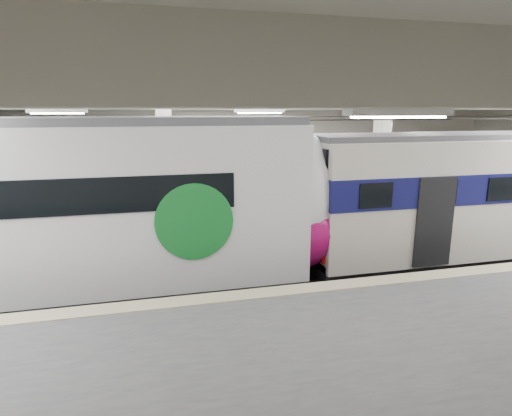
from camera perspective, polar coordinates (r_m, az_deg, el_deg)
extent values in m
cube|color=black|center=(13.10, 2.66, -9.65)|extent=(36.00, 24.00, 0.10)
cube|color=silver|center=(12.11, 2.95, 15.62)|extent=(36.00, 24.00, 0.20)
cube|color=beige|center=(21.98, -4.76, 7.09)|extent=(30.00, 0.10, 5.50)
cube|color=#4F4F51|center=(7.60, 18.12, -23.48)|extent=(30.00, 7.00, 1.10)
cube|color=#C2B389|center=(9.83, 8.23, -10.39)|extent=(30.00, 0.50, 0.02)
cube|color=beige|center=(14.76, -11.89, 3.98)|extent=(0.50, 0.50, 5.50)
cube|color=beige|center=(17.02, 16.19, 4.91)|extent=(0.50, 0.50, 5.50)
cube|color=beige|center=(12.10, 2.93, 14.20)|extent=(30.00, 18.00, 0.50)
cube|color=#59544C|center=(13.05, 2.67, -9.12)|extent=(30.00, 1.52, 0.16)
cube|color=#59544C|center=(18.11, -2.30, -2.75)|extent=(30.00, 1.52, 0.16)
cylinder|color=black|center=(12.10, 2.90, 11.60)|extent=(30.00, 0.03, 0.03)
cylinder|color=black|center=(17.44, -2.44, 12.02)|extent=(30.00, 0.03, 0.03)
cube|color=white|center=(10.20, 6.24, 12.52)|extent=(26.00, 8.40, 0.12)
cube|color=white|center=(12.18, -27.28, -0.01)|extent=(13.69, 3.05, 4.11)
ellipsoid|color=white|center=(12.48, 4.88, 1.69)|extent=(2.42, 2.99, 4.02)
ellipsoid|color=#A90E5B|center=(12.73, 5.32, -2.28)|extent=(2.57, 3.05, 2.46)
cylinder|color=#167E2E|center=(10.41, -8.21, -1.84)|extent=(1.90, 0.06, 1.90)
cube|color=#4C4C51|center=(11.94, -28.36, 10.11)|extent=(13.69, 2.50, 0.20)
cube|color=black|center=(12.80, -26.25, -9.67)|extent=(13.69, 2.14, 0.70)
cube|color=silver|center=(16.14, 28.93, 1.78)|extent=(12.69, 2.78, 3.61)
cube|color=#131455|center=(16.07, 29.10, 3.30)|extent=(12.73, 2.84, 0.88)
cube|color=#A80E0B|center=(12.84, 7.20, -1.50)|extent=(0.08, 2.36, 1.99)
cube|color=black|center=(12.55, 7.39, 5.22)|extent=(0.08, 2.23, 1.30)
cube|color=#4C4C51|center=(15.93, 29.68, 8.44)|extent=(12.69, 2.17, 0.16)
cube|color=black|center=(16.58, 28.19, -4.86)|extent=(12.69, 1.95, 0.70)
cube|color=white|center=(17.66, -25.32, 2.68)|extent=(12.70, 3.00, 3.42)
cube|color=#167E2E|center=(17.60, -25.46, 4.12)|extent=(12.74, 3.06, 0.72)
cube|color=#4C4C51|center=(17.47, -25.90, 8.50)|extent=(12.68, 2.55, 0.16)
cube|color=black|center=(18.06, -24.74, -3.29)|extent=(12.69, 2.73, 0.60)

